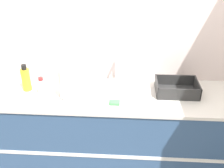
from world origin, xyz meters
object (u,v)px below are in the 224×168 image
(paper_towel_roll, at_px, (65,84))
(bottle_yellow, at_px, (26,79))
(sink, at_px, (117,88))
(dish_rack, at_px, (177,89))
(bottle_white_spray, at_px, (42,86))

(paper_towel_roll, xyz_separation_m, bottle_yellow, (-0.40, 0.12, -0.03))
(sink, xyz_separation_m, dish_rack, (0.55, -0.02, 0.02))
(paper_towel_roll, relative_size, bottle_yellow, 1.10)
(paper_towel_roll, distance_m, bottle_yellow, 0.42)
(bottle_white_spray, xyz_separation_m, bottle_yellow, (-0.16, 0.05, 0.04))
(sink, distance_m, paper_towel_roll, 0.50)
(sink, xyz_separation_m, bottle_yellow, (-0.85, -0.05, 0.09))
(paper_towel_roll, bearing_deg, sink, 20.85)
(bottle_yellow, bearing_deg, dish_rack, 1.31)
(paper_towel_roll, height_order, bottle_yellow, paper_towel_roll)
(bottle_white_spray, bearing_deg, sink, 8.63)
(sink, xyz_separation_m, bottle_white_spray, (-0.69, -0.11, 0.05))
(sink, distance_m, bottle_yellow, 0.86)
(sink, height_order, dish_rack, sink)
(paper_towel_roll, relative_size, dish_rack, 0.74)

